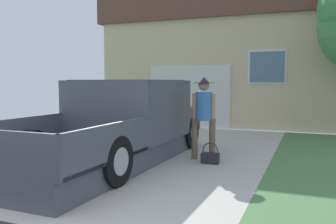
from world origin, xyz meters
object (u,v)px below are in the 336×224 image
object	(u,v)px
pickup_truck	(125,123)
wheeled_trash_bin	(101,111)
person_with_hat	(204,110)
house_with_garage	(251,61)
handbag	(210,157)

from	to	relation	value
pickup_truck	wheeled_trash_bin	distance (m)	5.24
person_with_hat	house_with_garage	distance (m)	8.48
handbag	house_with_garage	size ratio (longest dim) A/B	0.04
house_with_garage	wheeled_trash_bin	distance (m)	6.75
handbag	wheeled_trash_bin	size ratio (longest dim) A/B	0.37
house_with_garage	wheeled_trash_bin	xyz separation A→B (m)	(-4.44, -4.72, -1.89)
house_with_garage	wheeled_trash_bin	bearing A→B (deg)	-133.30
person_with_hat	house_with_garage	size ratio (longest dim) A/B	0.16
person_with_hat	handbag	size ratio (longest dim) A/B	4.14
wheeled_trash_bin	house_with_garage	bearing A→B (deg)	46.70
pickup_truck	person_with_hat	size ratio (longest dim) A/B	3.17
house_with_garage	handbag	bearing A→B (deg)	-86.23
person_with_hat	pickup_truck	bearing A→B (deg)	8.08
handbag	pickup_truck	bearing A→B (deg)	-173.20
person_with_hat	house_with_garage	bearing A→B (deg)	-97.77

